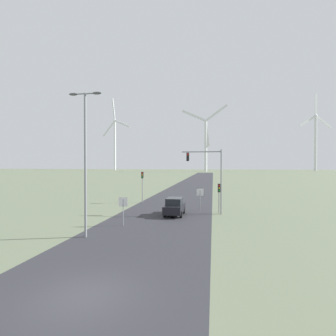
% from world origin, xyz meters
% --- Properties ---
extents(ground_plane, '(600.00, 600.00, 0.00)m').
position_xyz_m(ground_plane, '(0.00, 0.00, 0.00)').
color(ground_plane, '#667056').
extents(road_surface, '(10.00, 240.00, 0.01)m').
position_xyz_m(road_surface, '(0.00, 48.00, 0.00)').
color(road_surface, '#2D2D33').
rests_on(road_surface, ground).
extents(streetlamp, '(2.54, 0.32, 10.55)m').
position_xyz_m(streetlamp, '(-4.07, 8.03, 6.50)').
color(streetlamp, gray).
rests_on(streetlamp, ground).
extents(stop_sign_near, '(0.81, 0.07, 2.48)m').
position_xyz_m(stop_sign_near, '(-2.56, 11.90, 1.73)').
color(stop_sign_near, gray).
rests_on(stop_sign_near, ground).
extents(stop_sign_far, '(0.81, 0.07, 2.50)m').
position_xyz_m(stop_sign_far, '(3.62, 20.74, 1.75)').
color(stop_sign_far, gray).
rests_on(stop_sign_far, ground).
extents(traffic_light_post_near_left, '(0.28, 0.34, 4.31)m').
position_xyz_m(traffic_light_post_near_left, '(-4.63, 25.60, 3.15)').
color(traffic_light_post_near_left, gray).
rests_on(traffic_light_post_near_left, ground).
extents(traffic_light_post_near_right, '(0.28, 0.34, 3.21)m').
position_xyz_m(traffic_light_post_near_right, '(5.75, 19.30, 2.36)').
color(traffic_light_post_near_right, gray).
rests_on(traffic_light_post_near_right, ground).
extents(traffic_light_mast_overhead, '(4.27, 0.35, 6.94)m').
position_xyz_m(traffic_light_mast_overhead, '(4.61, 18.66, 4.86)').
color(traffic_light_mast_overhead, gray).
rests_on(traffic_light_mast_overhead, ground).
extents(car_approaching, '(1.90, 4.14, 1.83)m').
position_xyz_m(car_approaching, '(1.14, 17.34, 0.91)').
color(car_approaching, black).
rests_on(car_approaching, ground).
extents(wind_turbine_far_left, '(36.89, 19.68, 74.72)m').
position_xyz_m(wind_turbine_far_left, '(-95.64, 248.63, 31.83)').
color(wind_turbine_far_left, silver).
rests_on(wind_turbine_far_left, ground).
extents(wind_turbine_left, '(35.83, 2.60, 52.45)m').
position_xyz_m(wind_turbine_left, '(-0.74, 198.07, 25.27)').
color(wind_turbine_left, silver).
rests_on(wind_turbine_left, ground).
extents(wind_turbine_center, '(30.72, 14.79, 66.29)m').
position_xyz_m(wind_turbine_center, '(91.47, 232.87, 29.03)').
color(wind_turbine_center, silver).
rests_on(wind_turbine_center, ground).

